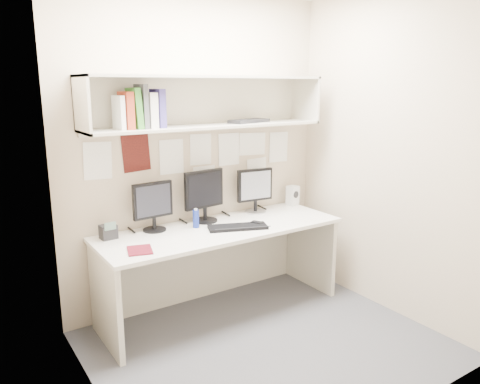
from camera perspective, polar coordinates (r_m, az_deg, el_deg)
floor at (r=3.59m, az=3.38°, el=-18.12°), size 2.40×2.00×0.01m
wall_back at (r=3.96m, az=-5.10°, el=4.90°), size 2.40×0.02×2.60m
wall_front at (r=2.42m, az=18.12°, el=-0.86°), size 2.40×0.02×2.60m
wall_left at (r=2.59m, az=-17.96°, el=0.05°), size 0.02×2.00×2.60m
wall_right at (r=3.96m, az=17.73°, el=4.34°), size 0.02×2.00×2.60m
desk at (r=3.91m, az=-2.34°, el=-9.40°), size 2.00×0.70×0.73m
overhead_hutch at (r=3.80m, az=-4.20°, el=10.94°), size 2.00×0.38×0.40m
pinned_papers at (r=3.96m, az=-5.05°, el=4.17°), size 1.92×0.01×0.48m
monitor_left at (r=3.71m, az=-10.56°, el=-1.42°), size 0.33×0.18×0.38m
monitor_center at (r=3.89m, az=-4.39°, el=-0.18°), size 0.37×0.20×0.43m
monitor_right at (r=4.17m, az=1.84°, el=0.45°), size 0.34×0.19×0.39m
keyboard at (r=3.74m, az=-0.28°, el=-4.30°), size 0.50×0.32×0.02m
mouse at (r=3.83m, az=2.09°, el=-3.85°), size 0.09×0.11×0.03m
speaker at (r=4.47m, az=6.43°, el=-0.43°), size 0.11×0.11×0.19m
blue_bottle at (r=3.77m, az=-5.40°, el=-3.24°), size 0.05×0.05×0.16m
maroon_notebook at (r=3.33m, az=-12.12°, el=-6.95°), size 0.21×0.24×0.01m
desk_phone at (r=3.62m, az=-15.75°, el=-4.67°), size 0.12×0.11×0.14m
book_stack at (r=3.51m, az=-12.13°, el=9.83°), size 0.34×0.19×0.32m
hutch_tray at (r=3.97m, az=1.12°, el=8.66°), size 0.41×0.24×0.03m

